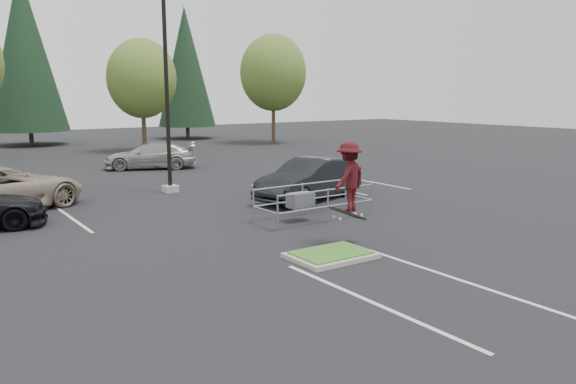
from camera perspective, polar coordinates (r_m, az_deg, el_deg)
ground at (r=15.22m, az=4.38°, el=-6.66°), size 120.00×120.00×0.00m
grass_median at (r=15.20m, az=4.38°, el=-6.38°), size 2.20×1.60×0.16m
stall_lines at (r=19.52m, az=-10.01°, el=-3.04°), size 22.62×17.60×0.01m
light_pole at (r=25.25m, az=-12.23°, el=10.24°), size 0.70×0.60×10.12m
decid_c at (r=43.86m, az=-14.65°, el=10.85°), size 5.12×5.12×8.38m
decid_d at (r=49.76m, az=-1.54°, el=11.79°), size 5.76×5.76×9.43m
conif_b at (r=52.73m, az=-25.20°, el=12.87°), size 6.38×6.38×14.50m
conif_c at (r=55.91m, az=-10.35°, el=12.39°), size 5.50×5.50×12.50m
cart_corral at (r=19.32m, az=1.62°, el=-0.77°), size 4.21×1.56×1.19m
skateboarder at (r=16.08m, az=6.18°, el=1.47°), size 1.48×1.13×2.34m
car_r_charc at (r=23.15m, az=2.19°, el=1.29°), size 5.49×3.18×1.71m
car_far_silver at (r=33.80m, az=-13.62°, el=3.61°), size 5.63×4.06×1.52m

